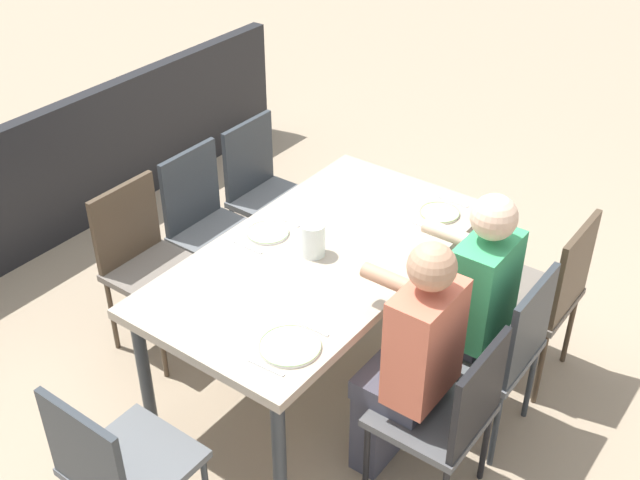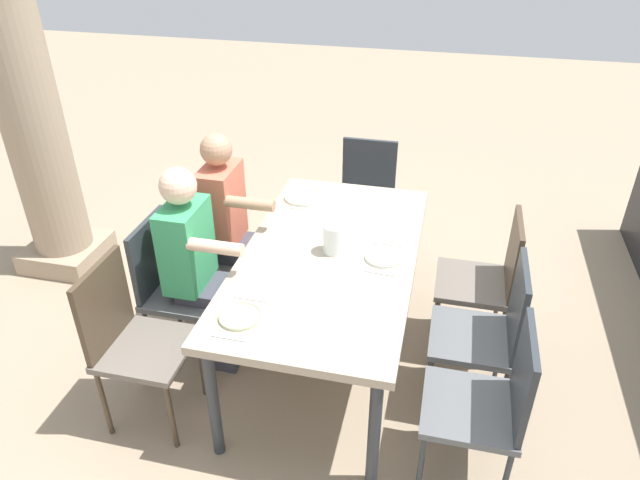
{
  "view_description": "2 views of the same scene",
  "coord_description": "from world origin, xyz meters",
  "px_view_note": "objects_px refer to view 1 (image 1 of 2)",
  "views": [
    {
      "loc": [
        2.51,
        1.85,
        2.92
      ],
      "look_at": [
        -0.04,
        -0.03,
        0.8
      ],
      "focal_mm": 44.43,
      "sensor_mm": 36.0,
      "label": 1
    },
    {
      "loc": [
        -2.66,
        -0.57,
        2.53
      ],
      "look_at": [
        -0.08,
        0.03,
        0.9
      ],
      "focal_mm": 32.61,
      "sensor_mm": 36.0,
      "label": 2
    }
  ],
  "objects_px": {
    "chair_east_north": "(449,412)",
    "plate_1": "(268,233)",
    "chair_west_north": "(546,290)",
    "chair_east_south": "(145,257)",
    "diner_man_white": "(468,305)",
    "diner_woman_green": "(409,360)",
    "dining_table": "(320,264)",
    "chair_west_south": "(264,186)",
    "chair_mid_north": "(500,345)",
    "plate_2": "(290,346)",
    "chair_mid_south": "(208,220)",
    "chair_head_east": "(116,464)",
    "plate_0": "(440,213)",
    "water_pitcher": "(313,241)"
  },
  "relations": [
    {
      "from": "chair_east_north",
      "to": "diner_man_white",
      "type": "xyz_separation_m",
      "value": [
        -0.48,
        -0.18,
        0.17
      ]
    },
    {
      "from": "dining_table",
      "to": "chair_east_north",
      "type": "bearing_deg",
      "value": 70.46
    },
    {
      "from": "chair_east_north",
      "to": "diner_woman_green",
      "type": "height_order",
      "value": "diner_woman_green"
    },
    {
      "from": "chair_east_north",
      "to": "plate_1",
      "type": "distance_m",
      "value": 1.27
    },
    {
      "from": "diner_woman_green",
      "to": "chair_east_north",
      "type": "bearing_deg",
      "value": 89.15
    },
    {
      "from": "chair_east_south",
      "to": "chair_east_north",
      "type": "bearing_deg",
      "value": 90.0
    },
    {
      "from": "chair_mid_north",
      "to": "diner_man_white",
      "type": "distance_m",
      "value": 0.23
    },
    {
      "from": "diner_man_white",
      "to": "chair_west_south",
      "type": "bearing_deg",
      "value": -106.96
    },
    {
      "from": "chair_east_north",
      "to": "diner_woman_green",
      "type": "bearing_deg",
      "value": -90.85
    },
    {
      "from": "chair_east_south",
      "to": "diner_man_white",
      "type": "relative_size",
      "value": 0.73
    },
    {
      "from": "chair_mid_north",
      "to": "chair_east_north",
      "type": "distance_m",
      "value": 0.48
    },
    {
      "from": "chair_mid_north",
      "to": "plate_2",
      "type": "distance_m",
      "value": 1.01
    },
    {
      "from": "chair_mid_north",
      "to": "chair_east_south",
      "type": "distance_m",
      "value": 1.86
    },
    {
      "from": "chair_mid_north",
      "to": "diner_woman_green",
      "type": "distance_m",
      "value": 0.54
    },
    {
      "from": "chair_west_south",
      "to": "chair_mid_south",
      "type": "height_order",
      "value": "chair_mid_south"
    },
    {
      "from": "diner_woman_green",
      "to": "chair_east_south",
      "type": "bearing_deg",
      "value": -89.89
    },
    {
      "from": "chair_west_north",
      "to": "chair_east_south",
      "type": "height_order",
      "value": "chair_west_north"
    },
    {
      "from": "plate_0",
      "to": "chair_east_south",
      "type": "bearing_deg",
      "value": -51.0
    },
    {
      "from": "chair_east_south",
      "to": "diner_woman_green",
      "type": "height_order",
      "value": "diner_woman_green"
    },
    {
      "from": "chair_mid_north",
      "to": "chair_mid_south",
      "type": "distance_m",
      "value": 1.8
    },
    {
      "from": "chair_mid_north",
      "to": "plate_0",
      "type": "height_order",
      "value": "chair_mid_north"
    },
    {
      "from": "chair_mid_south",
      "to": "plate_1",
      "type": "distance_m",
      "value": 0.68
    },
    {
      "from": "chair_head_east",
      "to": "chair_west_north",
      "type": "bearing_deg",
      "value": 155.45
    },
    {
      "from": "chair_mid_south",
      "to": "water_pitcher",
      "type": "distance_m",
      "value": 0.96
    },
    {
      "from": "chair_mid_south",
      "to": "diner_woman_green",
      "type": "relative_size",
      "value": 0.72
    },
    {
      "from": "chair_mid_north",
      "to": "water_pitcher",
      "type": "height_order",
      "value": "water_pitcher"
    },
    {
      "from": "plate_1",
      "to": "chair_west_south",
      "type": "bearing_deg",
      "value": -138.56
    },
    {
      "from": "chair_west_south",
      "to": "diner_woman_green",
      "type": "height_order",
      "value": "diner_woman_green"
    },
    {
      "from": "chair_east_south",
      "to": "plate_0",
      "type": "height_order",
      "value": "chair_east_south"
    },
    {
      "from": "dining_table",
      "to": "chair_mid_south",
      "type": "bearing_deg",
      "value": -99.97
    },
    {
      "from": "chair_mid_north",
      "to": "chair_mid_south",
      "type": "relative_size",
      "value": 1.0
    },
    {
      "from": "dining_table",
      "to": "chair_west_south",
      "type": "relative_size",
      "value": 1.97
    },
    {
      "from": "dining_table",
      "to": "chair_mid_north",
      "type": "bearing_deg",
      "value": 100.0
    },
    {
      "from": "chair_west_north",
      "to": "chair_east_south",
      "type": "bearing_deg",
      "value": -61.59
    },
    {
      "from": "dining_table",
      "to": "chair_west_south",
      "type": "bearing_deg",
      "value": -126.02
    },
    {
      "from": "chair_east_south",
      "to": "plate_0",
      "type": "distance_m",
      "value": 1.55
    },
    {
      "from": "chair_head_east",
      "to": "chair_mid_south",
      "type": "bearing_deg",
      "value": -148.62
    },
    {
      "from": "chair_east_south",
      "to": "plate_2",
      "type": "height_order",
      "value": "chair_east_south"
    },
    {
      "from": "diner_woman_green",
      "to": "diner_man_white",
      "type": "distance_m",
      "value": 0.48
    },
    {
      "from": "chair_west_north",
      "to": "plate_2",
      "type": "xyz_separation_m",
      "value": [
        1.28,
        -0.6,
        0.23
      ]
    },
    {
      "from": "chair_east_north",
      "to": "chair_head_east",
      "type": "bearing_deg",
      "value": -41.92
    },
    {
      "from": "chair_east_south",
      "to": "plate_1",
      "type": "bearing_deg",
      "value": 116.26
    },
    {
      "from": "chair_mid_north",
      "to": "plate_1",
      "type": "xyz_separation_m",
      "value": [
        0.18,
        -1.2,
        0.24
      ]
    },
    {
      "from": "chair_east_north",
      "to": "chair_head_east",
      "type": "xyz_separation_m",
      "value": [
        1.0,
        -0.9,
        -0.0
      ]
    },
    {
      "from": "dining_table",
      "to": "plate_1",
      "type": "relative_size",
      "value": 8.55
    },
    {
      "from": "dining_table",
      "to": "water_pitcher",
      "type": "relative_size",
      "value": 10.69
    },
    {
      "from": "chair_mid_north",
      "to": "chair_mid_south",
      "type": "bearing_deg",
      "value": -90.0
    },
    {
      "from": "dining_table",
      "to": "chair_west_south",
      "type": "distance_m",
      "value": 1.13
    },
    {
      "from": "chair_head_east",
      "to": "chair_mid_north",
      "type": "bearing_deg",
      "value": 148.69
    },
    {
      "from": "water_pitcher",
      "to": "diner_man_white",
      "type": "bearing_deg",
      "value": 104.56
    }
  ]
}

